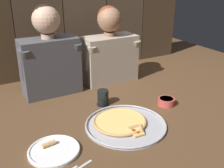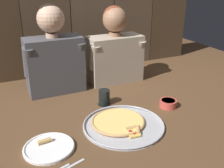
{
  "view_description": "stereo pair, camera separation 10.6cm",
  "coord_description": "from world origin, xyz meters",
  "px_view_note": "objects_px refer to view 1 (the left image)",
  "views": [
    {
      "loc": [
        -0.68,
        -1.11,
        0.77
      ],
      "look_at": [
        -0.0,
        0.1,
        0.18
      ],
      "focal_mm": 42.75,
      "sensor_mm": 36.0,
      "label": 1
    },
    {
      "loc": [
        -0.59,
        -1.16,
        0.77
      ],
      "look_at": [
        -0.0,
        0.1,
        0.18
      ],
      "focal_mm": 42.75,
      "sensor_mm": 36.0,
      "label": 2
    }
  ],
  "objects_px": {
    "dinner_plate": "(54,150)",
    "dipping_bowl": "(166,101)",
    "diner_right": "(110,48)",
    "diner_left": "(49,55)",
    "pizza_tray": "(124,123)",
    "drinking_glass": "(103,98)"
  },
  "relations": [
    {
      "from": "pizza_tray",
      "to": "dipping_bowl",
      "type": "height_order",
      "value": "dipping_bowl"
    },
    {
      "from": "drinking_glass",
      "to": "diner_left",
      "type": "distance_m",
      "value": 0.45
    },
    {
      "from": "drinking_glass",
      "to": "diner_right",
      "type": "xyz_separation_m",
      "value": [
        0.23,
        0.33,
        0.2
      ]
    },
    {
      "from": "dinner_plate",
      "to": "diner_left",
      "type": "height_order",
      "value": "diner_left"
    },
    {
      "from": "diner_left",
      "to": "diner_right",
      "type": "height_order",
      "value": "diner_left"
    },
    {
      "from": "diner_left",
      "to": "diner_right",
      "type": "relative_size",
      "value": 1.06
    },
    {
      "from": "pizza_tray",
      "to": "drinking_glass",
      "type": "distance_m",
      "value": 0.27
    },
    {
      "from": "dinner_plate",
      "to": "dipping_bowl",
      "type": "relative_size",
      "value": 2.27
    },
    {
      "from": "pizza_tray",
      "to": "dipping_bowl",
      "type": "relative_size",
      "value": 4.16
    },
    {
      "from": "drinking_glass",
      "to": "dipping_bowl",
      "type": "distance_m",
      "value": 0.39
    },
    {
      "from": "dipping_bowl",
      "to": "drinking_glass",
      "type": "bearing_deg",
      "value": 150.42
    },
    {
      "from": "diner_right",
      "to": "diner_left",
      "type": "bearing_deg",
      "value": -179.97
    },
    {
      "from": "dinner_plate",
      "to": "diner_right",
      "type": "bearing_deg",
      "value": 44.83
    },
    {
      "from": "drinking_glass",
      "to": "dinner_plate",
      "type": "bearing_deg",
      "value": -143.1
    },
    {
      "from": "dinner_plate",
      "to": "dipping_bowl",
      "type": "bearing_deg",
      "value": 8.87
    },
    {
      "from": "dinner_plate",
      "to": "diner_right",
      "type": "height_order",
      "value": "diner_right"
    },
    {
      "from": "pizza_tray",
      "to": "diner_left",
      "type": "xyz_separation_m",
      "value": [
        -0.2,
        0.6,
        0.26
      ]
    },
    {
      "from": "diner_left",
      "to": "diner_right",
      "type": "xyz_separation_m",
      "value": [
        0.45,
        0.0,
        -0.02
      ]
    },
    {
      "from": "dipping_bowl",
      "to": "diner_right",
      "type": "distance_m",
      "value": 0.58
    },
    {
      "from": "pizza_tray",
      "to": "drinking_glass",
      "type": "height_order",
      "value": "drinking_glass"
    },
    {
      "from": "pizza_tray",
      "to": "dinner_plate",
      "type": "height_order",
      "value": "dinner_plate"
    },
    {
      "from": "drinking_glass",
      "to": "diner_left",
      "type": "xyz_separation_m",
      "value": [
        -0.22,
        0.33,
        0.22
      ]
    }
  ]
}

